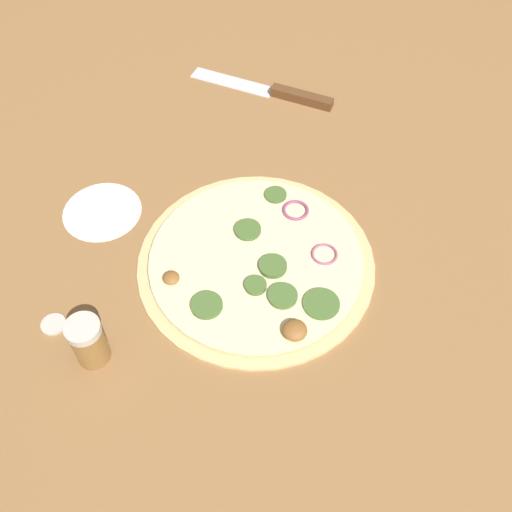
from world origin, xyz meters
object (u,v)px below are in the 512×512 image
pizza (257,262)px  spice_jar (88,342)px  knife (284,93)px  loose_cap (53,324)px

pizza → spice_jar: spice_jar is taller
knife → spice_jar: bearing=86.6°
knife → pizza: bearing=105.4°
pizza → loose_cap: bearing=-22.3°
knife → loose_cap: knife is taller
spice_jar → loose_cap: bearing=-78.6°
spice_jar → loose_cap: spice_jar is taller
pizza → spice_jar: size_ratio=4.54×
pizza → knife: pizza is taller
pizza → loose_cap: pizza is taller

